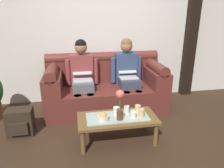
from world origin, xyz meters
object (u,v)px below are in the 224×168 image
at_px(snack_bowl, 103,117).
at_px(cup_far_left, 138,109).
at_px(person_right, 127,71).
at_px(flower_vase, 120,103).
at_px(coffee_table, 117,120).
at_px(backpack_left, 20,122).
at_px(cup_near_right, 127,110).
at_px(cup_near_left, 142,113).
at_px(cup_far_right, 134,115).
at_px(cup_far_center, 117,111).
at_px(person_left, 82,74).
at_px(couch, 105,88).

xyz_separation_m(snack_bowl, cup_far_left, (0.49, 0.14, 0.01)).
bearing_deg(cup_far_left, person_right, 84.46).
xyz_separation_m(flower_vase, snack_bowl, (-0.21, 0.02, -0.18)).
height_order(coffee_table, snack_bowl, snack_bowl).
relative_size(person_right, backpack_left, 3.21).
relative_size(coffee_table, cup_far_left, 10.73).
relative_size(person_right, snack_bowl, 8.86).
relative_size(cup_near_right, cup_far_left, 1.13).
height_order(flower_vase, cup_near_left, flower_vase).
bearing_deg(cup_far_left, coffee_table, -164.57).
height_order(snack_bowl, backpack_left, snack_bowl).
relative_size(snack_bowl, cup_far_left, 1.44).
bearing_deg(cup_near_left, cup_far_left, 93.80).
bearing_deg(cup_far_right, cup_far_left, 55.28).
relative_size(person_right, cup_far_right, 15.31).
relative_size(person_right, flower_vase, 3.09).
distance_m(cup_far_center, cup_far_left, 0.29).
height_order(person_left, backpack_left, person_left).
distance_m(cup_near_right, cup_far_center, 0.13).
height_order(cup_far_center, cup_far_right, cup_far_center).
bearing_deg(backpack_left, couch, 27.11).
xyz_separation_m(person_left, backpack_left, (-0.91, -0.66, -0.47)).
distance_m(couch, backpack_left, 1.48).
relative_size(couch, cup_far_center, 21.09).
xyz_separation_m(flower_vase, cup_far_center, (-0.01, 0.15, -0.18)).
xyz_separation_m(coffee_table, snack_bowl, (-0.19, -0.06, 0.09)).
xyz_separation_m(person_right, coffee_table, (-0.39, -1.06, -0.35)).
xyz_separation_m(person_left, snack_bowl, (0.20, -1.12, -0.26)).
bearing_deg(flower_vase, cup_far_right, 5.94).
height_order(coffee_table, cup_far_center, cup_far_center).
height_order(couch, cup_far_center, couch).
height_order(person_left, cup_far_right, person_left).
relative_size(coffee_table, snack_bowl, 7.44).
xyz_separation_m(couch, cup_far_left, (0.30, -0.98, 0.04)).
bearing_deg(coffee_table, cup_near_right, 24.86).
relative_size(cup_near_left, backpack_left, 0.29).
bearing_deg(person_left, cup_far_right, -62.32).
relative_size(cup_far_right, backpack_left, 0.21).
height_order(snack_bowl, cup_near_right, cup_near_right).
height_order(couch, person_left, person_left).
bearing_deg(coffee_table, person_left, 110.29).
bearing_deg(person_left, cup_far_center, -68.20).
distance_m(flower_vase, cup_far_left, 0.37).
bearing_deg(snack_bowl, cup_far_left, 16.04).
relative_size(couch, person_right, 1.66).
bearing_deg(cup_near_left, person_left, 121.86).
distance_m(snack_bowl, backpack_left, 1.22).
height_order(flower_vase, backpack_left, flower_vase).
relative_size(coffee_table, cup_far_right, 12.86).
relative_size(cup_far_left, cup_far_right, 1.20).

